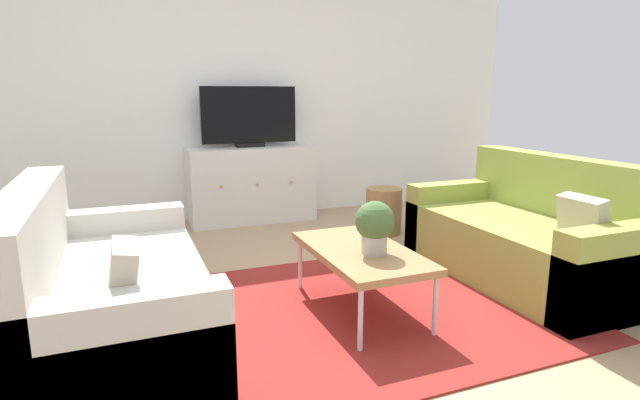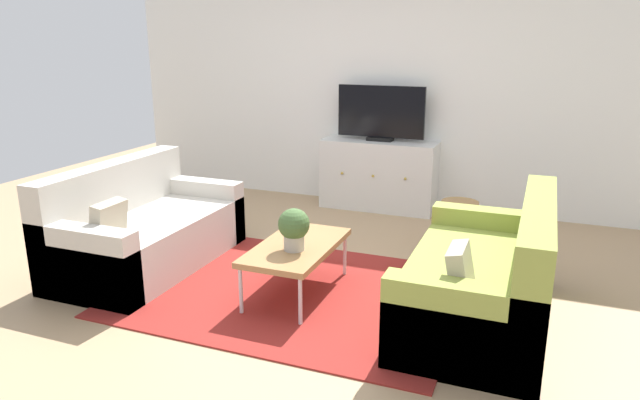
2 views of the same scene
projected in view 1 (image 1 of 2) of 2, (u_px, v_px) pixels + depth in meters
The scene contains 10 objects.
ground_plane at pixel (344, 301), 3.23m from camera, with size 10.00×10.00×0.00m, color tan.
wall_back at pixel (244, 89), 5.26m from camera, with size 6.40×0.12×2.70m, color white.
area_rug at pixel (354, 310), 3.09m from camera, with size 2.50×1.90×0.01m, color maroon.
couch_left_side at pixel (96, 299), 2.55m from camera, with size 0.90×1.70×0.87m.
couch_right_side at pixel (532, 239), 3.60m from camera, with size 0.90×1.70×0.87m.
coffee_table at pixel (361, 254), 3.02m from camera, with size 0.53×1.00×0.40m.
potted_plant at pixel (375, 225), 2.89m from camera, with size 0.23×0.23×0.31m.
tv_console at pixel (252, 184), 5.20m from camera, with size 1.28×0.47×0.78m.
flat_screen_tv at pixel (249, 117), 5.07m from camera, with size 0.97×0.16×0.60m.
wicker_basket at pixel (384, 211), 4.76m from camera, with size 0.34×0.34×0.44m, color #9E7547.
Camera 1 is at (-1.27, -2.74, 1.32)m, focal length 28.15 mm.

